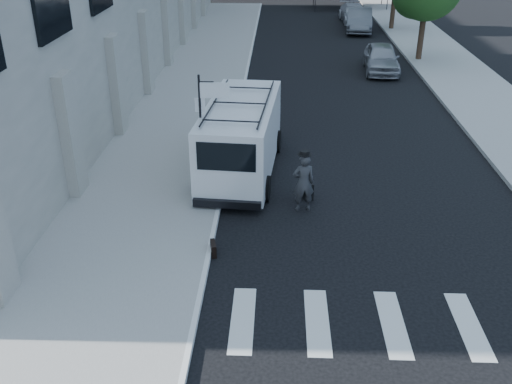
# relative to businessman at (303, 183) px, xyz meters

# --- Properties ---
(ground) EXTENTS (120.00, 120.00, 0.00)m
(ground) POSITION_rel_businessman_xyz_m (-0.44, -2.00, -0.88)
(ground) COLOR black
(ground) RESTS_ON ground
(sidewalk_left) EXTENTS (4.50, 48.00, 0.15)m
(sidewalk_left) POSITION_rel_businessman_xyz_m (-4.69, 14.00, -0.80)
(sidewalk_left) COLOR gray
(sidewalk_left) RESTS_ON ground
(sidewalk_right) EXTENTS (4.00, 56.00, 0.15)m
(sidewalk_right) POSITION_rel_businessman_xyz_m (8.56, 18.00, -0.80)
(sidewalk_right) COLOR gray
(sidewalk_right) RESTS_ON ground
(sign_pole) EXTENTS (1.03, 0.07, 3.50)m
(sign_pole) POSITION_rel_businessman_xyz_m (-2.80, 1.20, 1.78)
(sign_pole) COLOR black
(sign_pole) RESTS_ON sidewalk_left
(businessman) EXTENTS (0.71, 0.53, 1.75)m
(businessman) POSITION_rel_businessman_xyz_m (0.00, 0.00, 0.00)
(businessman) COLOR #303033
(businessman) RESTS_ON ground
(briefcase) EXTENTS (0.21, 0.46, 0.34)m
(briefcase) POSITION_rel_businessman_xyz_m (-2.34, -2.47, -0.71)
(briefcase) COLOR black
(briefcase) RESTS_ON ground
(suitcase) EXTENTS (0.34, 0.42, 1.02)m
(suitcase) POSITION_rel_businessman_xyz_m (0.18, 0.71, -0.60)
(suitcase) COLOR black
(suitcase) RESTS_ON ground
(cargo_van) EXTENTS (2.63, 6.47, 2.38)m
(cargo_van) POSITION_rel_businessman_xyz_m (-1.92, 2.72, 0.35)
(cargo_van) COLOR white
(cargo_van) RESTS_ON ground
(parked_car_a) EXTENTS (2.00, 4.38, 1.46)m
(parked_car_a) POSITION_rel_businessman_xyz_m (4.66, 15.66, -0.15)
(parked_car_a) COLOR #919398
(parked_car_a) RESTS_ON ground
(parked_car_b) EXTENTS (2.15, 4.92, 1.57)m
(parked_car_b) POSITION_rel_businessman_xyz_m (4.79, 26.52, -0.09)
(parked_car_b) COLOR #55575C
(parked_car_b) RESTS_ON ground
(parked_car_c) EXTENTS (2.09, 4.66, 1.33)m
(parked_car_c) POSITION_rel_businessman_xyz_m (4.81, 29.96, -0.21)
(parked_car_c) COLOR #A8AAB0
(parked_car_c) RESTS_ON ground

